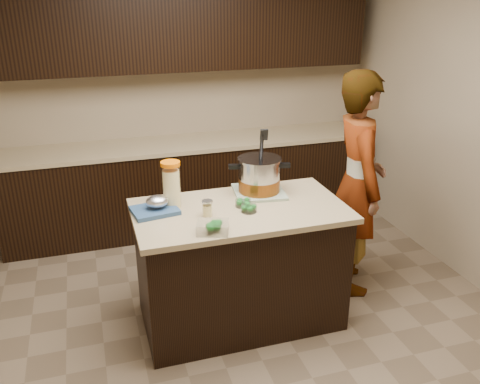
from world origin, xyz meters
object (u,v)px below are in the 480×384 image
at_px(island, 240,265).
at_px(stock_pot, 259,177).
at_px(person, 357,184).
at_px(lemonade_pitcher, 172,186).

relative_size(island, stock_pot, 3.21).
relative_size(island, person, 0.83).
xyz_separation_m(stock_pot, lemonade_pitcher, (-0.65, -0.05, 0.02)).
height_order(island, stock_pot, stock_pot).
distance_m(island, lemonade_pitcher, 0.76).
height_order(island, person, person).
xyz_separation_m(island, person, (1.02, 0.20, 0.43)).
bearing_deg(island, lemonade_pitcher, 159.25).
bearing_deg(person, stock_pot, 100.80).
height_order(island, lemonade_pitcher, lemonade_pitcher).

